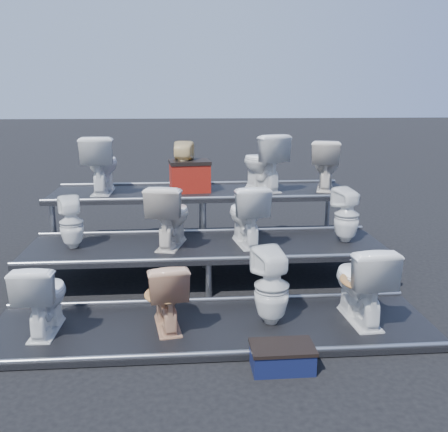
{
  "coord_description": "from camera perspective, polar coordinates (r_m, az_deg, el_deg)",
  "views": [
    {
      "loc": [
        -0.24,
        -5.68,
        2.21
      ],
      "look_at": [
        0.22,
        0.1,
        0.78
      ],
      "focal_mm": 40.0,
      "sensor_mm": 36.0,
      "label": 1
    }
  ],
  "objects": [
    {
      "name": "ground",
      "position": [
        6.1,
        -1.98,
        -7.42
      ],
      "size": [
        80.0,
        80.0,
        0.0
      ],
      "primitive_type": "plane",
      "color": "black",
      "rests_on": "ground"
    },
    {
      "name": "tier_front",
      "position": [
        4.9,
        -1.27,
        -12.62
      ],
      "size": [
        4.2,
        1.2,
        0.06
      ],
      "primitive_type": "cube",
      "color": "black",
      "rests_on": "ground"
    },
    {
      "name": "tier_mid",
      "position": [
        6.02,
        -2.0,
        -5.38
      ],
      "size": [
        4.2,
        1.2,
        0.46
      ],
      "primitive_type": "cube",
      "color": "black",
      "rests_on": "ground"
    },
    {
      "name": "tier_back",
      "position": [
        7.21,
        -2.48,
        -0.47
      ],
      "size": [
        4.2,
        1.2,
        0.86
      ],
      "primitive_type": "cube",
      "color": "black",
      "rests_on": "ground"
    },
    {
      "name": "toilet_0",
      "position": [
        4.92,
        -19.97,
        -8.61
      ],
      "size": [
        0.41,
        0.69,
        0.69
      ],
      "primitive_type": "imported",
      "rotation": [
        0.0,
        0.0,
        3.1
      ],
      "color": "white",
      "rests_on": "tier_front"
    },
    {
      "name": "toilet_1",
      "position": [
        4.75,
        -6.63,
        -8.82
      ],
      "size": [
        0.47,
        0.7,
        0.66
      ],
      "primitive_type": "imported",
      "rotation": [
        0.0,
        0.0,
        3.3
      ],
      "color": "tan",
      "rests_on": "tier_front"
    },
    {
      "name": "toilet_2",
      "position": [
        4.79,
        5.46,
        -8.03
      ],
      "size": [
        0.42,
        0.42,
        0.74
      ],
      "primitive_type": "imported",
      "rotation": [
        0.0,
        0.0,
        3.43
      ],
      "color": "white",
      "rests_on": "tier_front"
    },
    {
      "name": "toilet_3",
      "position": [
        5.0,
        15.38,
        -7.26
      ],
      "size": [
        0.48,
        0.79,
        0.78
      ],
      "primitive_type": "imported",
      "rotation": [
        0.0,
        0.0,
        3.2
      ],
      "color": "white",
      "rests_on": "tier_front"
    },
    {
      "name": "toilet_4",
      "position": [
        6.0,
        -17.04,
        -0.73
      ],
      "size": [
        0.35,
        0.35,
        0.61
      ],
      "primitive_type": "imported",
      "rotation": [
        0.0,
        0.0,
        3.48
      ],
      "color": "white",
      "rests_on": "tier_mid"
    },
    {
      "name": "toilet_5",
      "position": [
        5.85,
        -6.18,
        0.12
      ],
      "size": [
        0.58,
        0.81,
        0.74
      ],
      "primitive_type": "imported",
      "rotation": [
        0.0,
        0.0,
        2.89
      ],
      "color": "silver",
      "rests_on": "tier_mid"
    },
    {
      "name": "toilet_6",
      "position": [
        5.89,
        2.56,
        0.2
      ],
      "size": [
        0.51,
        0.77,
        0.73
      ],
      "primitive_type": "imported",
      "rotation": [
        0.0,
        0.0,
        3.29
      ],
      "color": "white",
      "rests_on": "tier_mid"
    },
    {
      "name": "toilet_7",
      "position": [
        6.16,
        13.84,
        0.1
      ],
      "size": [
        0.39,
        0.39,
        0.66
      ],
      "primitive_type": "imported",
      "rotation": [
        0.0,
        0.0,
        3.53
      ],
      "color": "white",
      "rests_on": "tier_mid"
    },
    {
      "name": "toilet_8",
      "position": [
        7.14,
        -13.87,
        5.77
      ],
      "size": [
        0.46,
        0.79,
        0.8
      ],
      "primitive_type": "imported",
      "rotation": [
        0.0,
        0.0,
        3.13
      ],
      "color": "white",
      "rests_on": "tier_back"
    },
    {
      "name": "toilet_9",
      "position": [
        7.05,
        -4.7,
        5.63
      ],
      "size": [
        0.35,
        0.36,
        0.7
      ],
      "primitive_type": "imported",
      "rotation": [
        0.0,
        0.0,
        3.02
      ],
      "color": "#E8CC8A",
      "rests_on": "tier_back"
    },
    {
      "name": "toilet_10",
      "position": [
        7.13,
        4.43,
        6.17
      ],
      "size": [
        0.71,
        0.9,
        0.81
      ],
      "primitive_type": "imported",
      "rotation": [
        0.0,
        0.0,
        3.52
      ],
      "color": "white",
      "rests_on": "tier_back"
    },
    {
      "name": "toilet_11",
      "position": [
        7.33,
        11.55,
        5.78
      ],
      "size": [
        0.59,
        0.79,
        0.72
      ],
      "primitive_type": "imported",
      "rotation": [
        0.0,
        0.0,
        2.84
      ],
      "color": "silver",
      "rests_on": "tier_back"
    },
    {
      "name": "red_crate",
      "position": [
        7.08,
        -3.94,
        4.41
      ],
      "size": [
        0.58,
        0.49,
        0.39
      ],
      "primitive_type": "cube",
      "rotation": [
        0.0,
        0.0,
        0.11
      ],
      "color": "maroon",
      "rests_on": "tier_back"
    },
    {
      "name": "step_stool",
      "position": [
        4.29,
        6.65,
        -15.9
      ],
      "size": [
        0.51,
        0.31,
        0.18
      ],
      "primitive_type": "cube",
      "rotation": [
        0.0,
        0.0,
        0.01
      ],
      "color": "#0F1536",
      "rests_on": "ground"
    }
  ]
}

